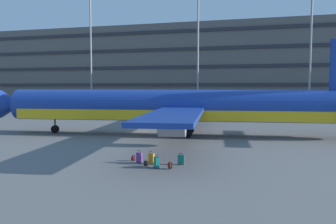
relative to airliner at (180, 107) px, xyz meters
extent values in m
plane|color=slate|center=(-4.72, 1.37, -3.15)|extent=(600.00, 600.00, 0.00)
cube|color=#605B56|center=(-4.72, 47.01, 6.51)|extent=(160.35, 20.33, 19.31)
cube|color=#2D2D33|center=(-4.72, 36.75, -1.22)|extent=(158.75, 0.24, 0.70)
cube|color=#2D2D33|center=(-4.72, 36.75, 2.65)|extent=(158.75, 0.24, 0.70)
cube|color=#2D2D33|center=(-4.72, 36.75, 6.51)|extent=(158.75, 0.24, 0.70)
cube|color=#2D2D33|center=(-4.72, 36.75, 10.37)|extent=(158.75, 0.24, 0.70)
cube|color=#2D2D33|center=(-4.72, 36.75, 14.23)|extent=(158.75, 0.24, 0.70)
cylinder|color=navy|center=(-0.42, -0.05, 0.18)|extent=(37.63, 8.28, 3.50)
cube|color=yellow|center=(-0.42, -0.05, -0.78)|extent=(36.13, 8.02, 1.12)
cone|color=navy|center=(-19.96, -2.58, 0.18)|extent=(3.20, 3.65, 3.32)
cube|color=navy|center=(16.75, 5.52, 0.61)|extent=(2.46, 5.43, 0.20)
cube|color=navy|center=(1.81, -9.47, -0.08)|extent=(6.39, 16.18, 0.36)
cube|color=navy|center=(-0.66, 9.61, -0.08)|extent=(6.39, 16.18, 0.36)
cylinder|color=#9E9EA3|center=(0.95, -6.72, -1.35)|extent=(2.73, 2.23, 1.92)
cylinder|color=#9E9EA3|center=(-0.79, 6.74, -1.35)|extent=(2.73, 2.23, 1.92)
cylinder|color=black|center=(-14.55, -1.88, -2.70)|extent=(0.94, 0.46, 0.90)
cylinder|color=slate|center=(-14.55, -1.88, -1.91)|extent=(0.20, 0.20, 1.58)
cylinder|color=black|center=(1.26, -1.33, -2.70)|extent=(0.94, 0.46, 0.90)
cylinder|color=slate|center=(1.26, -1.33, -1.91)|extent=(0.20, 0.20, 1.58)
cylinder|color=black|center=(0.88, 1.61, -2.70)|extent=(0.94, 0.46, 0.90)
cylinder|color=slate|center=(0.88, 1.61, -1.91)|extent=(0.20, 0.20, 1.58)
cylinder|color=gray|center=(-26.67, 29.83, 9.67)|extent=(0.36, 0.36, 25.63)
cylinder|color=gray|center=(-3.64, 29.83, 8.34)|extent=(0.36, 0.36, 22.98)
cylinder|color=gray|center=(16.76, 29.83, 7.65)|extent=(0.36, 0.36, 21.60)
cube|color=#72388C|center=(0.52, -14.21, -2.75)|extent=(0.43, 0.29, 0.70)
cylinder|color=#333338|center=(0.40, -14.26, -2.32)|extent=(0.02, 0.02, 0.16)
cylinder|color=#333338|center=(0.62, -14.29, -2.32)|extent=(0.02, 0.02, 0.16)
cube|color=black|center=(0.51, -14.28, -2.24)|extent=(0.22, 0.06, 0.02)
cylinder|color=black|center=(0.38, -14.09, -3.12)|extent=(0.03, 0.05, 0.05)
cylinder|color=black|center=(0.69, -14.14, -3.12)|extent=(0.03, 0.05, 0.05)
cylinder|color=black|center=(0.35, -14.28, -3.12)|extent=(0.03, 0.05, 0.05)
cylinder|color=black|center=(0.67, -14.32, -3.12)|extent=(0.03, 0.05, 0.05)
cube|color=#147266|center=(3.52, -13.93, -2.78)|extent=(0.47, 0.26, 0.64)
cylinder|color=#333338|center=(3.40, -14.01, -2.40)|extent=(0.02, 0.02, 0.11)
cylinder|color=#333338|center=(3.64, -13.98, -2.40)|extent=(0.02, 0.02, 0.11)
cube|color=black|center=(3.52, -13.99, -2.35)|extent=(0.25, 0.05, 0.02)
cylinder|color=black|center=(3.33, -13.87, -3.12)|extent=(0.03, 0.05, 0.05)
cylinder|color=black|center=(3.68, -13.83, -3.12)|extent=(0.03, 0.05, 0.05)
cylinder|color=black|center=(3.35, -14.04, -3.12)|extent=(0.03, 0.05, 0.05)
cylinder|color=black|center=(3.70, -14.00, -3.12)|extent=(0.03, 0.05, 0.05)
cube|color=orange|center=(1.47, -14.30, -2.74)|extent=(0.40, 0.28, 0.72)
cylinder|color=#333338|center=(1.36, -14.36, -2.31)|extent=(0.02, 0.02, 0.15)
cylinder|color=#333338|center=(1.56, -14.39, -2.31)|extent=(0.02, 0.02, 0.15)
cube|color=black|center=(1.46, -14.37, -2.23)|extent=(0.20, 0.05, 0.02)
cylinder|color=black|center=(1.34, -14.19, -3.12)|extent=(0.03, 0.05, 0.05)
cylinder|color=black|center=(1.63, -14.23, -3.12)|extent=(0.03, 0.05, 0.05)
cylinder|color=black|center=(1.31, -14.37, -3.12)|extent=(0.03, 0.05, 0.05)
cylinder|color=black|center=(1.60, -14.42, -3.12)|extent=(0.03, 0.05, 0.05)
cube|color=#147266|center=(2.17, -15.31, -2.76)|extent=(0.47, 0.51, 0.68)
cylinder|color=#333338|center=(2.30, -15.36, -2.35)|extent=(0.02, 0.02, 0.14)
cylinder|color=#333338|center=(2.15, -15.16, -2.35)|extent=(0.02, 0.02, 0.14)
cube|color=black|center=(2.23, -15.26, -2.28)|extent=(0.17, 0.21, 0.02)
cylinder|color=black|center=(2.19, -15.51, -3.12)|extent=(0.05, 0.05, 0.05)
cylinder|color=black|center=(1.98, -15.23, -3.12)|extent=(0.05, 0.05, 0.05)
cylinder|color=black|center=(2.36, -15.39, -3.12)|extent=(0.05, 0.05, 0.05)
cylinder|color=black|center=(2.14, -15.10, -3.12)|extent=(0.05, 0.05, 0.05)
ellipsoid|color=#592619|center=(3.11, -15.37, -2.90)|extent=(0.40, 0.39, 0.50)
ellipsoid|color=#592619|center=(3.04, -15.28, -2.97)|extent=(0.24, 0.22, 0.23)
torus|color=black|center=(3.13, -15.40, -2.64)|extent=(0.07, 0.06, 0.08)
cube|color=black|center=(3.11, -15.51, -2.90)|extent=(0.04, 0.04, 0.43)
cube|color=black|center=(3.24, -15.41, -2.90)|extent=(0.04, 0.04, 0.43)
ellipsoid|color=black|center=(1.32, -15.04, -2.94)|extent=(0.40, 0.28, 0.41)
ellipsoid|color=black|center=(1.31, -15.15, -3.01)|extent=(0.27, 0.14, 0.18)
torus|color=black|center=(1.33, -15.01, -2.73)|extent=(0.08, 0.02, 0.08)
cube|color=black|center=(1.44, -14.95, -2.94)|extent=(0.04, 0.03, 0.35)
cube|color=black|center=(1.23, -14.93, -2.94)|extent=(0.04, 0.03, 0.35)
ellipsoid|color=maroon|center=(-0.15, -13.69, -2.93)|extent=(0.36, 0.40, 0.44)
ellipsoid|color=maroon|center=(-0.24, -13.73, -2.99)|extent=(0.20, 0.25, 0.20)
torus|color=black|center=(-0.12, -13.67, -2.70)|extent=(0.05, 0.08, 0.08)
cube|color=black|center=(-0.01, -13.72, -2.93)|extent=(0.04, 0.04, 0.37)
cube|color=black|center=(-0.10, -13.56, -2.93)|extent=(0.04, 0.04, 0.37)
camera|label=1|loc=(9.06, -37.08, 2.32)|focal=37.02mm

